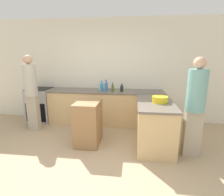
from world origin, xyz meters
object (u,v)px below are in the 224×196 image
at_px(person_by_range, 31,90).
at_px(island_table, 88,123).
at_px(mixing_bowl, 160,99).
at_px(water_bottle_blue, 106,87).
at_px(wine_bottle_dark, 122,88).
at_px(olive_oil_bottle, 113,88).
at_px(dish_soap_bottle, 102,87).
at_px(person_at_peninsula, 195,104).
at_px(range_oven, 41,105).
at_px(vinegar_bottle_clear, 100,87).

bearing_deg(person_by_range, island_table, -18.27).
relative_size(island_table, mixing_bowl, 2.97).
bearing_deg(water_bottle_blue, person_by_range, -162.28).
bearing_deg(mixing_bowl, wine_bottle_dark, 129.07).
relative_size(island_table, water_bottle_blue, 3.01).
distance_m(island_table, olive_oil_bottle, 1.17).
xyz_separation_m(mixing_bowl, person_by_range, (-2.86, 0.41, 0.04)).
bearing_deg(dish_soap_bottle, person_at_peninsula, -35.44).
bearing_deg(water_bottle_blue, olive_oil_bottle, -18.05).
height_order(mixing_bowl, person_at_peninsula, person_at_peninsula).
bearing_deg(range_oven, dish_soap_bottle, -1.51).
relative_size(island_table, person_at_peninsula, 0.50).
relative_size(vinegar_bottle_clear, water_bottle_blue, 0.72).
relative_size(range_oven, olive_oil_bottle, 3.94).
distance_m(vinegar_bottle_clear, person_at_peninsula, 2.35).
height_order(mixing_bowl, person_by_range, person_by_range).
distance_m(range_oven, dish_soap_bottle, 1.79).
relative_size(mixing_bowl, dish_soap_bottle, 1.17).
relative_size(person_by_range, person_at_peninsula, 1.02).
bearing_deg(range_oven, water_bottle_blue, -3.12).
height_order(range_oven, mixing_bowl, mixing_bowl).
height_order(range_oven, person_at_peninsula, person_at_peninsula).
height_order(dish_soap_bottle, water_bottle_blue, water_bottle_blue).
bearing_deg(island_table, range_oven, 145.33).
distance_m(range_oven, person_by_range, 0.84).
bearing_deg(wine_bottle_dark, island_table, -119.92).
bearing_deg(water_bottle_blue, mixing_bowl, -38.66).
height_order(island_table, water_bottle_blue, water_bottle_blue).
distance_m(olive_oil_bottle, vinegar_bottle_clear, 0.40).
height_order(wine_bottle_dark, water_bottle_blue, water_bottle_blue).
height_order(wine_bottle_dark, olive_oil_bottle, olive_oil_bottle).
bearing_deg(wine_bottle_dark, olive_oil_bottle, -158.66).
bearing_deg(person_at_peninsula, vinegar_bottle_clear, 144.01).
xyz_separation_m(wine_bottle_dark, vinegar_bottle_clear, (-0.57, 0.10, 0.01)).
distance_m(water_bottle_blue, person_at_peninsula, 2.13).
height_order(wine_bottle_dark, vinegar_bottle_clear, vinegar_bottle_clear).
bearing_deg(dish_soap_bottle, mixing_bowl, -37.54).
xyz_separation_m(mixing_bowl, vinegar_bottle_clear, (-1.37, 1.07, 0.02)).
bearing_deg(person_at_peninsula, range_oven, 159.12).
bearing_deg(dish_soap_bottle, range_oven, 178.49).
relative_size(range_oven, person_by_range, 0.51).
xyz_separation_m(island_table, mixing_bowl, (1.40, 0.07, 0.51)).
distance_m(range_oven, olive_oil_bottle, 2.07).
height_order(island_table, olive_oil_bottle, olive_oil_bottle).
bearing_deg(vinegar_bottle_clear, wine_bottle_dark, -9.67).
bearing_deg(person_at_peninsula, olive_oil_bottle, 142.27).
bearing_deg(wine_bottle_dark, vinegar_bottle_clear, 170.33).
height_order(dish_soap_bottle, person_at_peninsula, person_at_peninsula).
bearing_deg(person_at_peninsula, mixing_bowl, 150.13).
height_order(range_oven, island_table, range_oven).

